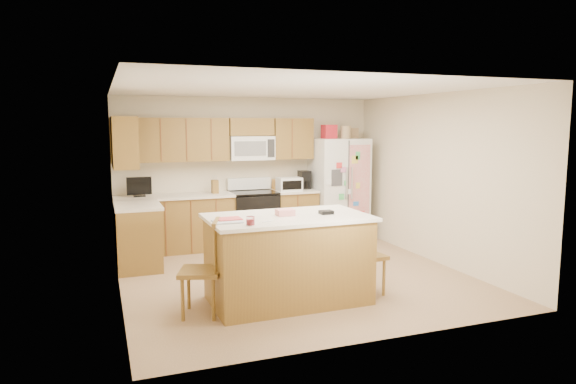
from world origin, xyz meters
name	(u,v)px	position (x,y,z in m)	size (l,w,h in m)	color
ground	(294,276)	(0.00, 0.00, 0.00)	(4.50, 4.50, 0.00)	olive
room_shell	(294,170)	(0.00, 0.00, 1.44)	(4.60, 4.60, 2.52)	beige
cabinetry	(197,196)	(-0.98, 1.79, 0.91)	(3.36, 1.56, 2.15)	olive
stove	(253,218)	(0.00, 1.94, 0.47)	(0.76, 0.65, 1.13)	black
refrigerator	(339,188)	(1.57, 1.87, 0.92)	(0.90, 0.79, 2.04)	white
island	(288,258)	(-0.42, -0.91, 0.51)	(1.86, 1.10, 1.10)	olive
windsor_chair_left	(203,270)	(-1.43, -1.00, 0.49)	(0.55, 0.56, 1.04)	olive
windsor_chair_back	(267,249)	(-0.44, -0.19, 0.46)	(0.53, 0.52, 0.97)	olive
windsor_chair_right	(363,255)	(0.52, -0.98, 0.48)	(0.46, 0.47, 1.01)	olive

